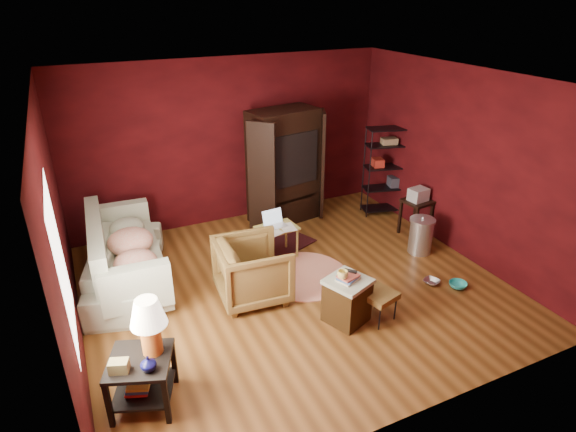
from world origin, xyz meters
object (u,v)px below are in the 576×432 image
object	(u,v)px
laptop_desk	(277,230)
tv_armoire	(284,165)
wire_shelving	(387,167)
sofa	(125,258)
armchair	(253,267)
side_table	(145,344)
hamper	(347,299)

from	to	relation	value
laptop_desk	tv_armoire	distance (m)	1.45
tv_armoire	wire_shelving	size ratio (longest dim) A/B	1.23
sofa	armchair	xyz separation A→B (m)	(1.47, -1.03, 0.04)
sofa	laptop_desk	size ratio (longest dim) A/B	2.89
laptop_desk	sofa	bearing A→B (deg)	170.43
wire_shelving	armchair	bearing A→B (deg)	-139.67
side_table	hamper	world-z (taller)	side_table
wire_shelving	laptop_desk	bearing A→B (deg)	-150.01
sofa	side_table	size ratio (longest dim) A/B	1.83
wire_shelving	side_table	bearing A→B (deg)	-135.12
laptop_desk	wire_shelving	world-z (taller)	wire_shelving
side_table	wire_shelving	bearing A→B (deg)	29.82
side_table	tv_armoire	xyz separation A→B (m)	(2.96, 3.22, 0.33)
side_table	wire_shelving	size ratio (longest dim) A/B	0.73
sofa	side_table	bearing A→B (deg)	-167.70
sofa	laptop_desk	distance (m)	2.19
laptop_desk	tv_armoire	size ratio (longest dim) A/B	0.37
laptop_desk	tv_armoire	bearing A→B (deg)	55.08
side_table	wire_shelving	world-z (taller)	wire_shelving
sofa	tv_armoire	size ratio (longest dim) A/B	1.08
hamper	tv_armoire	world-z (taller)	tv_armoire
laptop_desk	wire_shelving	distance (m)	2.58
armchair	wire_shelving	size ratio (longest dim) A/B	0.57
armchair	laptop_desk	distance (m)	1.11
armchair	sofa	bearing A→B (deg)	59.99
laptop_desk	tv_armoire	xyz separation A→B (m)	(0.67, 1.16, 0.57)
hamper	laptop_desk	xyz separation A→B (m)	(-0.14, 1.80, 0.15)
tv_armoire	wire_shelving	world-z (taller)	tv_armoire
tv_armoire	wire_shelving	bearing A→B (deg)	-25.85
hamper	tv_armoire	bearing A→B (deg)	79.85
hamper	wire_shelving	world-z (taller)	wire_shelving
armchair	side_table	distance (m)	2.01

